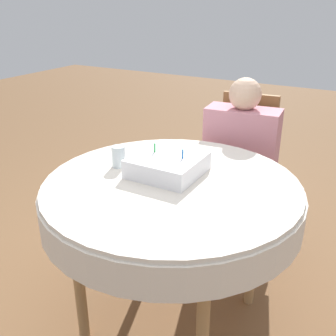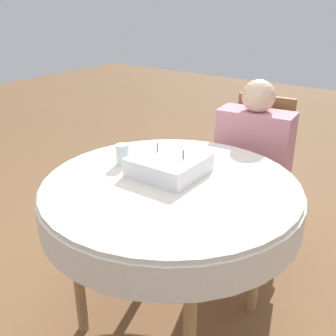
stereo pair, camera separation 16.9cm
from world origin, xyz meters
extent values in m
plane|color=brown|center=(0.00, 0.00, 0.00)|extent=(12.00, 12.00, 0.00)
cylinder|color=silver|center=(0.00, 0.00, 0.75)|extent=(1.10, 1.10, 0.02)
cylinder|color=silver|center=(0.00, 0.00, 0.67)|extent=(1.12, 1.12, 0.14)
cylinder|color=#A37A4C|center=(-0.30, -0.30, 0.37)|extent=(0.05, 0.05, 0.74)
cylinder|color=#A37A4C|center=(0.30, -0.30, 0.37)|extent=(0.05, 0.05, 0.74)
cylinder|color=#A37A4C|center=(-0.30, 0.30, 0.37)|extent=(0.05, 0.05, 0.74)
cylinder|color=#A37A4C|center=(0.30, 0.30, 0.37)|extent=(0.05, 0.05, 0.74)
cube|color=brown|center=(0.05, 0.76, 0.41)|extent=(0.41, 0.41, 0.04)
cube|color=brown|center=(0.03, 0.93, 0.70)|extent=(0.34, 0.06, 0.53)
cylinder|color=brown|center=(-0.10, 0.59, 0.20)|extent=(0.04, 0.04, 0.39)
cylinder|color=brown|center=(0.22, 0.62, 0.20)|extent=(0.04, 0.04, 0.39)
cylinder|color=brown|center=(-0.13, 0.90, 0.20)|extent=(0.04, 0.04, 0.39)
cylinder|color=brown|center=(0.19, 0.94, 0.20)|extent=(0.04, 0.04, 0.39)
cylinder|color=#DBB293|center=(-0.04, 0.61, 0.22)|extent=(0.09, 0.09, 0.43)
cylinder|color=#DBB293|center=(0.16, 0.63, 0.22)|extent=(0.09, 0.09, 0.43)
cube|color=#C67F8E|center=(0.05, 0.76, 0.67)|extent=(0.43, 0.23, 0.49)
sphere|color=#DBB293|center=(0.05, 0.76, 1.00)|extent=(0.18, 0.18, 0.18)
cube|color=white|center=(-0.06, 0.07, 0.81)|extent=(0.29, 0.29, 0.08)
cylinder|color=blue|center=(0.01, 0.08, 0.87)|extent=(0.01, 0.01, 0.04)
cylinder|color=green|center=(-0.13, 0.08, 0.87)|extent=(0.01, 0.01, 0.04)
cylinder|color=silver|center=(-0.29, 0.02, 0.81)|extent=(0.06, 0.06, 0.10)
camera|label=1|loc=(0.74, -1.33, 1.49)|focal=42.00mm
camera|label=2|loc=(0.88, -1.24, 1.49)|focal=42.00mm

